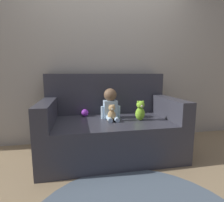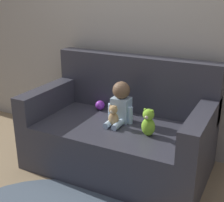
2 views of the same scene
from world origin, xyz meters
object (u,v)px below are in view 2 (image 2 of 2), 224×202
at_px(couch, 121,131).
at_px(teddy_bear_brown, 113,116).
at_px(person_baby, 121,104).
at_px(plush_toy_side, 148,122).
at_px(toy_ball, 100,105).

distance_m(couch, teddy_bear_brown, 0.26).
height_order(person_baby, plush_toy_side, person_baby).
bearing_deg(teddy_bear_brown, couch, 86.68).
distance_m(teddy_bear_brown, plush_toy_side, 0.36).
relative_size(person_baby, teddy_bear_brown, 1.89).
xyz_separation_m(couch, toy_ball, (-0.32, 0.16, 0.16)).
height_order(teddy_bear_brown, toy_ball, teddy_bear_brown).
distance_m(couch, plush_toy_side, 0.46).
relative_size(person_baby, plush_toy_side, 1.58).
relative_size(couch, plush_toy_side, 6.86).
height_order(couch, toy_ball, couch).
height_order(couch, plush_toy_side, couch).
distance_m(person_baby, teddy_bear_brown, 0.16).
height_order(teddy_bear_brown, plush_toy_side, plush_toy_side).
relative_size(plush_toy_side, toy_ball, 2.53).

